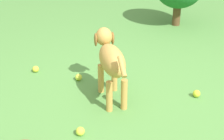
{
  "coord_description": "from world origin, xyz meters",
  "views": [
    {
      "loc": [
        -2.31,
        -0.35,
        1.49
      ],
      "look_at": [
        0.1,
        0.21,
        0.29
      ],
      "focal_mm": 53.06,
      "sensor_mm": 36.0,
      "label": 1
    }
  ],
  "objects_px": {
    "tennis_ball_2": "(197,94)",
    "dog": "(111,59)",
    "tennis_ball_4": "(80,131)",
    "tennis_ball_3": "(79,77)",
    "tennis_ball_0": "(36,69)"
  },
  "relations": [
    {
      "from": "tennis_ball_2",
      "to": "dog",
      "type": "bearing_deg",
      "value": 103.16
    },
    {
      "from": "dog",
      "to": "tennis_ball_2",
      "type": "relative_size",
      "value": 11.4
    },
    {
      "from": "dog",
      "to": "tennis_ball_4",
      "type": "distance_m",
      "value": 0.68
    },
    {
      "from": "dog",
      "to": "tennis_ball_4",
      "type": "height_order",
      "value": "dog"
    },
    {
      "from": "tennis_ball_3",
      "to": "tennis_ball_0",
      "type": "bearing_deg",
      "value": 81.43
    },
    {
      "from": "tennis_ball_2",
      "to": "tennis_ball_4",
      "type": "relative_size",
      "value": 1.0
    },
    {
      "from": "tennis_ball_2",
      "to": "tennis_ball_4",
      "type": "xyz_separation_m",
      "value": [
        -0.75,
        0.82,
        0.0
      ]
    },
    {
      "from": "dog",
      "to": "tennis_ball_0",
      "type": "xyz_separation_m",
      "value": [
        0.31,
        0.86,
        -0.34
      ]
    },
    {
      "from": "tennis_ball_3",
      "to": "tennis_ball_4",
      "type": "bearing_deg",
      "value": -160.82
    },
    {
      "from": "dog",
      "to": "tennis_ball_2",
      "type": "bearing_deg",
      "value": -103.85
    },
    {
      "from": "tennis_ball_2",
      "to": "tennis_ball_3",
      "type": "distance_m",
      "value": 1.11
    },
    {
      "from": "tennis_ball_0",
      "to": "tennis_ball_2",
      "type": "height_order",
      "value": "same"
    },
    {
      "from": "tennis_ball_0",
      "to": "tennis_ball_3",
      "type": "bearing_deg",
      "value": -98.57
    },
    {
      "from": "tennis_ball_0",
      "to": "tennis_ball_2",
      "type": "bearing_deg",
      "value": -94.93
    },
    {
      "from": "dog",
      "to": "tennis_ball_2",
      "type": "distance_m",
      "value": 0.83
    }
  ]
}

